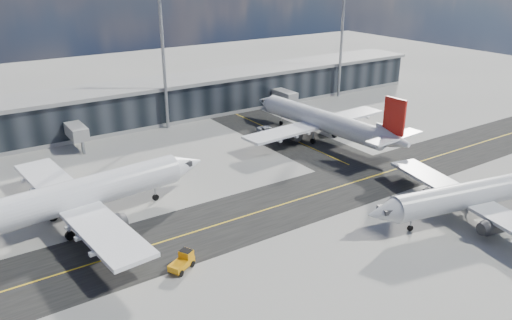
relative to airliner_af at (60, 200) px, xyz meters
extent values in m
plane|color=gray|center=(30.41, -14.55, -4.33)|extent=(300.00, 300.00, 0.00)
cube|color=black|center=(30.41, -10.55, -4.32)|extent=(180.00, 14.00, 0.02)
cube|color=black|center=(48.41, 20.45, -4.32)|extent=(14.00, 50.00, 0.02)
cube|color=yellow|center=(30.41, -10.55, -4.30)|extent=(180.00, 0.25, 0.01)
cube|color=yellow|center=(48.41, 20.45, -4.30)|extent=(0.25, 50.00, 0.01)
cube|color=black|center=(30.41, 40.45, -0.33)|extent=(150.00, 12.00, 8.00)
cube|color=gray|center=(30.41, 40.45, 4.07)|extent=(152.00, 13.00, 0.80)
cube|color=gray|center=(30.41, 40.45, -3.93)|extent=(150.00, 12.20, 0.80)
cube|color=gray|center=(10.41, 32.45, -0.83)|extent=(3.00, 10.00, 2.40)
cylinder|color=gray|center=(10.41, 27.45, -3.13)|extent=(0.60, 0.60, 2.40)
cube|color=gray|center=(60.41, 32.45, -0.83)|extent=(3.00, 10.00, 2.40)
cylinder|color=gray|center=(60.41, 27.45, -3.13)|extent=(0.60, 0.60, 2.40)
cylinder|color=gray|center=(30.41, 33.45, 9.67)|extent=(0.70, 0.70, 28.00)
cylinder|color=gray|center=(80.41, 33.45, 9.67)|extent=(0.70, 0.70, 28.00)
cylinder|color=white|center=(0.67, 0.06, 0.08)|extent=(33.35, 7.56, 4.41)
cone|color=white|center=(19.32, 1.86, 0.08)|extent=(5.91, 4.92, 4.41)
cube|color=white|center=(1.76, 0.17, -1.03)|extent=(9.08, 37.84, 0.55)
cylinder|color=#2D2D30|center=(2.23, 6.86, -2.24)|extent=(4.85, 2.97, 2.54)
cylinder|color=#2D2D30|center=(3.50, -6.31, -2.24)|extent=(4.85, 2.97, 2.54)
cube|color=#BBBEC0|center=(2.23, 6.86, -1.36)|extent=(2.24, 0.65, 0.88)
cube|color=#BBBEC0|center=(3.50, -6.31, -1.36)|extent=(2.24, 0.65, 0.88)
cube|color=#2D2D30|center=(18.77, 1.81, 0.52)|extent=(2.43, 2.63, 0.77)
cylinder|color=gray|center=(13.83, 1.33, -3.01)|extent=(0.29, 0.29, 2.21)
cylinder|color=black|center=(13.83, 1.33, -3.84)|extent=(1.02, 0.48, 0.99)
cylinder|color=black|center=(-0.75, 3.25, -3.73)|extent=(1.26, 0.67, 1.21)
cylinder|color=black|center=(-0.11, -3.33, -3.73)|extent=(1.26, 0.67, 1.21)
cylinder|color=white|center=(53.24, 9.04, -0.21)|extent=(6.36, 31.14, 4.12)
cone|color=white|center=(51.96, 26.51, -0.21)|extent=(4.49, 5.44, 4.12)
cone|color=white|center=(54.55, -8.95, 0.41)|extent=(4.56, 6.47, 4.12)
cube|color=white|center=(53.16, 10.07, -1.24)|extent=(35.32, 7.69, 0.52)
cylinder|color=#2D2D30|center=(46.92, 10.64, -2.38)|extent=(2.68, 4.49, 2.37)
cylinder|color=#2D2D30|center=(59.25, 11.55, -2.38)|extent=(2.68, 4.49, 2.37)
cube|color=#BBBEC0|center=(46.92, 10.64, -1.55)|extent=(0.56, 2.09, 0.82)
cube|color=#BBBEC0|center=(59.25, 11.55, -1.55)|extent=(0.56, 2.09, 0.82)
cube|color=#B3120C|center=(54.51, -8.43, 4.74)|extent=(0.78, 4.35, 6.39)
cube|color=white|center=(54.55, -8.95, 1.03)|extent=(12.54, 3.78, 0.36)
cube|color=#2D2D30|center=(52.00, 26.00, 0.20)|extent=(2.41, 2.22, 0.72)
cylinder|color=gray|center=(52.33, 21.37, -3.10)|extent=(0.26, 0.26, 2.06)
cylinder|color=black|center=(52.33, 21.37, -3.87)|extent=(0.43, 0.95, 0.93)
cylinder|color=black|center=(50.23, 7.79, -3.77)|extent=(0.60, 1.17, 1.13)
cylinder|color=black|center=(56.39, 8.24, -3.77)|extent=(0.60, 1.17, 1.13)
cylinder|color=#BBBEC0|center=(49.53, -28.78, -0.65)|extent=(27.76, 9.37, 3.68)
cone|color=#BBBEC0|center=(34.24, -25.51, -0.65)|extent=(5.27, 4.56, 3.68)
cube|color=#BBBEC0|center=(48.63, -28.58, -1.57)|extent=(11.04, 31.56, 0.46)
cylinder|color=#2D2D30|center=(46.58, -33.79, -2.59)|extent=(4.22, 2.88, 2.12)
cylinder|color=#2D2D30|center=(48.89, -22.99, -2.59)|extent=(4.22, 2.88, 2.12)
cube|color=#BBBEC0|center=(46.58, -33.79, -1.85)|extent=(1.88, 0.74, 0.74)
cube|color=#BBBEC0|center=(48.89, -22.99, -1.85)|extent=(1.88, 0.74, 0.74)
cube|color=#2D2D30|center=(34.69, -25.60, -0.29)|extent=(2.22, 2.36, 0.64)
cylinder|color=gray|center=(38.73, -26.47, -3.23)|extent=(0.26, 0.26, 1.84)
cylinder|color=black|center=(38.73, -26.47, -3.92)|extent=(0.88, 0.49, 0.83)
cylinder|color=black|center=(49.86, -31.67, -3.83)|extent=(1.09, 0.66, 1.01)
cylinder|color=black|center=(51.01, -26.27, -3.83)|extent=(1.09, 0.66, 1.01)
cube|color=orange|center=(9.01, -17.70, -3.50)|extent=(3.69, 2.94, 0.78)
cube|color=orange|center=(9.89, -17.23, -2.77)|extent=(1.76, 1.86, 1.00)
cube|color=black|center=(9.89, -17.23, -2.38)|extent=(1.64, 1.75, 0.28)
cylinder|color=black|center=(9.66, -16.53, -3.94)|extent=(0.82, 0.61, 0.78)
cylinder|color=black|center=(10.33, -17.82, -3.94)|extent=(0.82, 0.61, 0.78)
cylinder|color=black|center=(7.68, -17.57, -3.94)|extent=(0.82, 0.61, 0.78)
cylinder|color=black|center=(8.36, -18.86, -3.94)|extent=(0.82, 0.61, 0.78)
imported|color=white|center=(45.74, 17.09, -3.48)|extent=(3.65, 6.48, 1.71)
camera|label=1|loc=(-11.38, -64.13, 29.46)|focal=35.00mm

